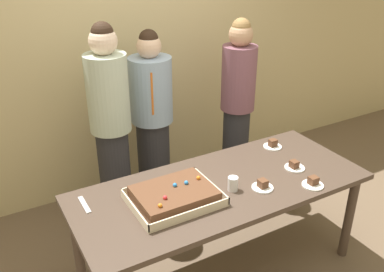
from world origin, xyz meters
The scene contains 13 objects.
ground_plane centered at (0.00, 0.00, 0.00)m, with size 12.00×12.00×0.00m, color brown.
interior_back_panel centered at (0.00, 1.60, 1.50)m, with size 8.00×0.12×3.00m, color #CCB784.
party_table centered at (0.00, 0.00, 0.69)m, with size 2.09×0.87×0.77m.
sheet_cake centered at (-0.38, -0.02, 0.82)m, with size 0.57×0.44×0.12m.
plated_slice_near_left centered at (0.55, -0.32, 0.79)m, with size 0.15×0.15×0.06m.
plated_slice_near_right centered at (0.59, -0.08, 0.79)m, with size 0.15×0.15×0.06m.
plated_slice_far_left centered at (0.67, 0.27, 0.79)m, with size 0.15×0.15×0.07m.
plated_slice_far_right centered at (0.22, -0.18, 0.79)m, with size 0.15×0.15×0.07m.
drink_cup_nearest centered at (0.03, -0.09, 0.82)m, with size 0.07×0.07×0.10m, color white.
cake_server_utensil centered at (-0.90, 0.23, 0.78)m, with size 0.03×0.20×0.01m, color silver.
person_serving_front centered at (0.77, 0.91, 0.90)m, with size 0.32×0.32×1.70m.
person_green_shirt_behind centered at (-0.46, 0.94, 0.94)m, with size 0.33×0.33×1.78m.
person_striped_tie_right centered at (-0.01, 1.13, 0.84)m, with size 0.38×0.38×1.64m.
Camera 1 is at (-1.41, -2.06, 2.36)m, focal length 39.29 mm.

